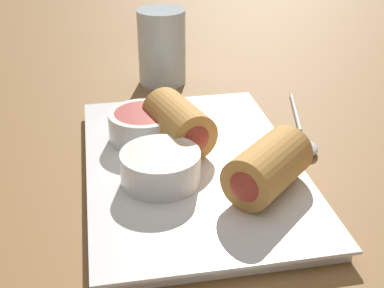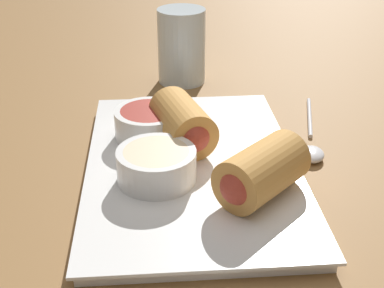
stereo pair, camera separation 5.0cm
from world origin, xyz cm
name	(u,v)px [view 1 (the left image)]	position (x,y,z in cm)	size (l,w,h in cm)	color
table_surface	(218,193)	(0.00, 0.00, 1.00)	(180.00, 140.00, 2.00)	olive
serving_plate	(192,168)	(2.35, 2.15, 2.76)	(32.29, 21.02, 1.50)	white
roll_front_left	(265,169)	(-4.39, -3.25, 5.98)	(9.30, 9.44, 4.96)	#D19347
roll_front_right	(180,125)	(5.83, 2.74, 5.98)	(9.55, 7.05, 4.96)	#D19347
dipping_bowl_near	(160,166)	(-0.81, 5.74, 5.19)	(7.51, 7.51, 3.11)	white
dipping_bowl_far	(144,124)	(8.20, 6.36, 5.19)	(7.51, 7.51, 3.11)	white
spoon	(303,140)	(6.45, -11.37, 2.51)	(16.94, 5.69, 1.16)	silver
drinking_glass	(162,47)	(27.97, 1.62, 7.19)	(6.65, 6.65, 10.37)	silver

